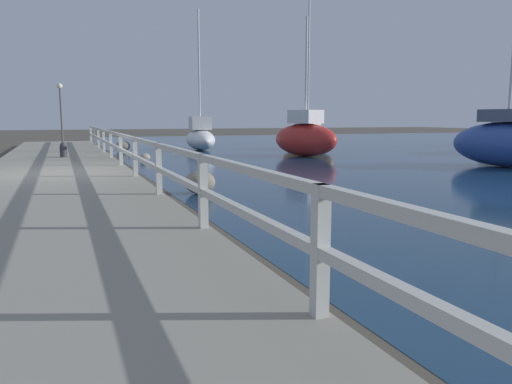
# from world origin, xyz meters

# --- Properties ---
(ground_plane) EXTENTS (120.00, 120.00, 0.00)m
(ground_plane) POSITION_xyz_m (0.00, 0.00, 0.00)
(ground_plane) COLOR #4C473D
(dock_walkway) EXTENTS (3.61, 36.00, 0.24)m
(dock_walkway) POSITION_xyz_m (0.00, 0.00, 0.12)
(dock_walkway) COLOR gray
(dock_walkway) RESTS_ON ground
(railing) EXTENTS (0.10, 32.50, 0.90)m
(railing) POSITION_xyz_m (1.70, -0.00, 0.85)
(railing) COLOR beige
(railing) RESTS_ON dock_walkway
(boulder_downstream) EXTENTS (0.39, 0.35, 0.29)m
(boulder_downstream) POSITION_xyz_m (2.96, 5.28, 0.14)
(boulder_downstream) COLOR gray
(boulder_downstream) RESTS_ON ground
(boulder_far_strip) EXTENTS (0.66, 0.60, 0.50)m
(boulder_far_strip) POSITION_xyz_m (2.89, 11.44, 0.25)
(boulder_far_strip) COLOR slate
(boulder_far_strip) RESTS_ON ground
(boulder_upstream) EXTENTS (0.64, 0.58, 0.48)m
(boulder_upstream) POSITION_xyz_m (2.79, -3.14, 0.24)
(boulder_upstream) COLOR slate
(boulder_upstream) RESTS_ON ground
(mooring_bollard) EXTENTS (0.24, 0.24, 0.50)m
(mooring_bollard) POSITION_xyz_m (0.19, 5.29, 0.49)
(mooring_bollard) COLOR #333338
(mooring_bollard) RESTS_ON dock_walkway
(dock_lamp) EXTENTS (0.22, 0.22, 2.70)m
(dock_lamp) POSITION_xyz_m (0.20, 8.37, 2.11)
(dock_lamp) COLOR #514C47
(dock_lamp) RESTS_ON dock_walkway
(sailboat_red) EXTENTS (2.41, 3.44, 5.56)m
(sailboat_red) POSITION_xyz_m (9.51, 5.31, 0.78)
(sailboat_red) COLOR red
(sailboat_red) RESTS_ON water_surface
(sailboat_white) EXTENTS (1.88, 4.40, 6.71)m
(sailboat_white) POSITION_xyz_m (6.55, 10.90, 0.65)
(sailboat_white) COLOR white
(sailboat_white) RESTS_ON water_surface
(sailboat_blue) EXTENTS (2.42, 3.93, 7.14)m
(sailboat_blue) POSITION_xyz_m (13.52, -1.08, 0.82)
(sailboat_blue) COLOR #2D4C9E
(sailboat_blue) RESTS_ON water_surface
(sailboat_green) EXTENTS (1.95, 4.11, 5.44)m
(sailboat_green) POSITION_xyz_m (23.43, 7.84, 0.63)
(sailboat_green) COLOR #236B42
(sailboat_green) RESTS_ON water_surface
(sailboat_orange) EXTENTS (2.10, 3.74, 7.91)m
(sailboat_orange) POSITION_xyz_m (11.72, 9.42, 0.74)
(sailboat_orange) COLOR orange
(sailboat_orange) RESTS_ON water_surface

